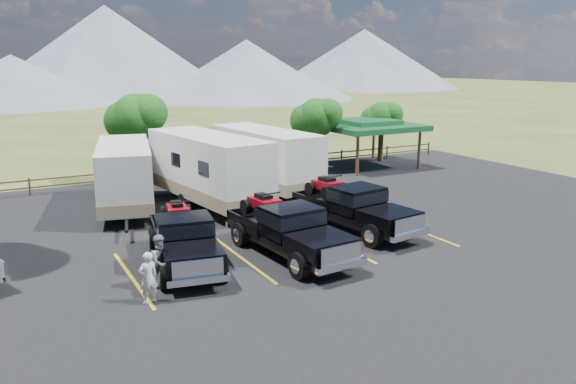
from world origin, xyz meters
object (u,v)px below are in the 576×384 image
rig_left (184,238)px  trailer_center (208,170)px  pavilion (367,126)px  rig_right (353,206)px  trailer_left (125,176)px  trailer_right (265,159)px  person_b (161,261)px  rig_center (288,229)px  person_a (148,278)px

rig_left → trailer_center: 8.11m
pavilion → rig_right: (-9.39, -11.91, -1.72)m
trailer_left → trailer_right: 7.61m
rig_left → trailer_center: size_ratio=0.61×
pavilion → trailer_center: bearing=-158.3°
rig_right → person_b: bearing=-173.3°
rig_center → trailer_center: (-0.03, 8.10, 0.84)m
pavilion → person_b: size_ratio=3.55×
trailer_left → person_a: bearing=-86.8°
rig_center → person_a: size_ratio=4.06×
rig_center → trailer_center: bearing=85.4°
trailer_left → person_b: bearing=-84.1°
trailer_left → person_b: size_ratio=5.27×
person_b → rig_left: bearing=27.6°
trailer_right → person_b: 13.74m
rig_right → person_b: (-8.94, -2.28, -0.16)m
rig_left → person_b: 2.13m
pavilion → person_a: pavilion is taller
rig_left → person_b: size_ratio=3.60×
rig_right → trailer_right: trailer_right is taller
pavilion → trailer_right: (-9.51, -3.70, -0.96)m
person_b → trailer_left: bearing=58.7°
rig_left → person_a: rig_left is taller
trailer_center → person_a: bearing=-127.1°
trailer_left → person_b: (-1.22, -10.24, -0.80)m
pavilion → trailer_center: (-13.38, -5.32, -0.89)m
pavilion → trailer_left: 17.60m
trailer_center → person_b: 10.21m
trailer_left → trailer_center: trailer_center is taller
trailer_left → trailer_right: (7.61, 0.26, 0.12)m
pavilion → person_a: size_ratio=3.87×
trailer_left → rig_right: bearing=-33.2°
person_a → person_b: (0.67, 0.99, 0.07)m
trailer_right → rig_center: bearing=-117.2°
rig_center → trailer_right: 10.48m
pavilion → person_a: 24.40m
pavilion → trailer_left: size_ratio=0.67×
pavilion → rig_center: pavilion is taller
pavilion → rig_right: size_ratio=0.94×
rig_right → person_a: 10.15m
pavilion → rig_center: size_ratio=0.95×
trailer_right → person_b: (-8.82, -10.49, -0.91)m
trailer_right → person_a: size_ratio=6.17×
rig_center → rig_right: bearing=16.1°
rig_right → person_a: rig_right is taller
rig_right → trailer_left: bearing=126.6°
rig_left → rig_center: (3.67, -0.90, 0.05)m
trailer_left → trailer_center: size_ratio=0.90×
pavilion → person_a: (-19.00, -15.18, -1.95)m
trailer_center → pavilion: bearing=14.2°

